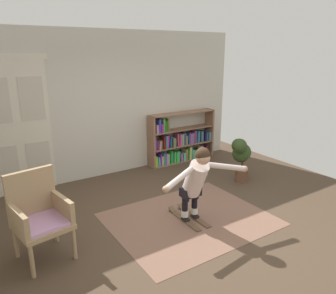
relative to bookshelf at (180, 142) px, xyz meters
name	(u,v)px	position (x,y,z in m)	size (l,w,h in m)	color
ground_plane	(185,223)	(-1.59, -2.39, -0.46)	(7.20, 7.20, 0.00)	#4C3B2B
back_wall	(110,104)	(-1.59, 0.21, 0.99)	(6.00, 0.10, 2.90)	beige
double_door	(18,126)	(-3.35, 0.15, 0.77)	(1.22, 0.05, 2.45)	beige
rug	(189,219)	(-1.46, -2.33, -0.45)	(2.36, 1.93, 0.01)	#805B4A
bookshelf	(180,142)	(0.00, 0.00, 0.00)	(1.68, 0.30, 1.15)	#8A644C
wicker_chair	(39,214)	(-3.56, -2.05, 0.12)	(0.69, 0.69, 1.10)	tan
potted_plant	(241,153)	(0.34, -1.60, 0.10)	(0.52, 0.44, 0.90)	brown
skis_pair	(188,217)	(-1.46, -2.30, -0.43)	(0.28, 0.78, 0.07)	brown
person_skier	(196,178)	(-1.46, -2.48, 0.27)	(1.47, 0.58, 1.15)	white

